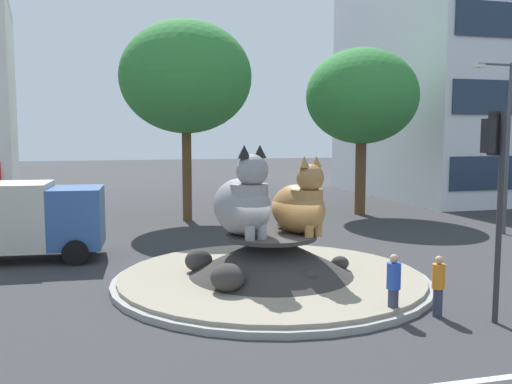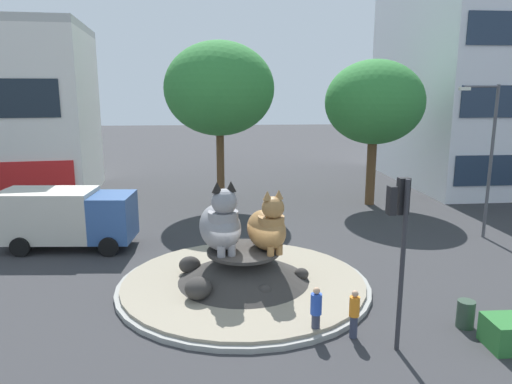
{
  "view_description": "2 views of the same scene",
  "coord_description": "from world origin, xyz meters",
  "views": [
    {
      "loc": [
        -4.68,
        -16.39,
        4.64
      ],
      "look_at": [
        -0.13,
        1.35,
        2.7
      ],
      "focal_mm": 39.68,
      "sensor_mm": 36.0,
      "label": 1
    },
    {
      "loc": [
        -0.79,
        -17.57,
        7.63
      ],
      "look_at": [
        0.54,
        0.83,
        3.59
      ],
      "focal_mm": 34.06,
      "sensor_mm": 36.0,
      "label": 2
    }
  ],
  "objects": [
    {
      "name": "broadleaf_tree_behind_island",
      "position": [
        -0.85,
        13.16,
        7.45
      ],
      "size": [
        6.81,
        6.81,
        10.36
      ],
      "color": "brown",
      "rests_on": "ground"
    },
    {
      "name": "cat_statue_grey",
      "position": [
        -0.84,
        0.07,
        2.53
      ],
      "size": [
        2.09,
        3.09,
        2.76
      ],
      "rotation": [
        0.0,
        0.0,
        -1.31
      ],
      "color": "gray",
      "rests_on": "roundabout_island"
    },
    {
      "name": "pedestrian_blue_shirt",
      "position": [
        2.05,
        -3.93,
        0.86
      ],
      "size": [
        0.35,
        0.35,
        1.63
      ],
      "rotation": [
        0.0,
        0.0,
        4.22
      ],
      "color": "#33384C",
      "rests_on": "ground"
    },
    {
      "name": "traffic_light_mast",
      "position": [
        4.22,
        -4.77,
        3.75
      ],
      "size": [
        0.71,
        0.59,
        5.13
      ],
      "rotation": [
        0.0,
        0.0,
        1.69
      ],
      "color": "#2D2D33",
      "rests_on": "ground"
    },
    {
      "name": "second_tree_near_tower",
      "position": [
        8.91,
        12.9,
        6.6
      ],
      "size": [
        6.23,
        6.23,
        9.28
      ],
      "color": "brown",
      "rests_on": "ground"
    },
    {
      "name": "ground_plane",
      "position": [
        0.0,
        0.0,
        0.0
      ],
      "size": [
        160.0,
        160.0,
        0.0
      ],
      "primitive_type": "plane",
      "color": "#333335"
    },
    {
      "name": "roundabout_island",
      "position": [
        -0.03,
        0.0,
        0.57
      ],
      "size": [
        9.7,
        9.7,
        1.52
      ],
      "color": "gray",
      "rests_on": "ground"
    },
    {
      "name": "streetlight_arm",
      "position": [
        12.42,
        5.47,
        4.43
      ],
      "size": [
        2.08,
        0.32,
        7.7
      ],
      "rotation": [
        0.0,
        0.0,
        3.21
      ],
      "color": "#4C4C51",
      "rests_on": "ground"
    },
    {
      "name": "cat_statue_tabby",
      "position": [
        0.92,
        -0.05,
        2.4
      ],
      "size": [
        1.95,
        2.7,
        2.42
      ],
      "rotation": [
        0.0,
        0.0,
        -1.23
      ],
      "color": "#9E703D",
      "rests_on": "roundabout_island"
    },
    {
      "name": "pedestrian_orange_shirt",
      "position": [
        3.21,
        -4.09,
        0.82
      ],
      "size": [
        0.32,
        0.32,
        1.56
      ],
      "rotation": [
        0.0,
        0.0,
        5.19
      ],
      "color": "#33384C",
      "rests_on": "ground"
    },
    {
      "name": "delivery_box_truck",
      "position": [
        -8.14,
        5.29,
        1.58
      ],
      "size": [
        6.25,
        3.01,
        2.83
      ],
      "rotation": [
        0.0,
        0.0,
        -0.07
      ],
      "color": "#335693",
      "rests_on": "ground"
    }
  ]
}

